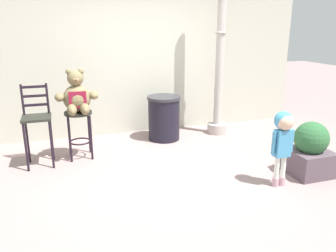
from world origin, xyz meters
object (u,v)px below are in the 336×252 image
Objects in this scene: lamppost at (220,64)px; child_walking at (283,133)px; bar_chair_empty at (37,121)px; teddy_bear at (77,97)px; trash_bin at (164,118)px; planter_with_shrub at (310,151)px; bar_stool_with_teddy at (79,125)px.

child_walking is at bearing -95.90° from lamppost.
teddy_bear is at bearing 8.26° from bar_chair_empty.
child_walking is 3.30m from bar_chair_empty.
planter_with_shrub is (1.41, -2.01, -0.05)m from trash_bin.
bar_stool_with_teddy is 0.75× the size of child_walking.
planter_with_shrub is at bearing -23.26° from bar_chair_empty.
child_walking reaches higher than planter_with_shrub.
child_walking is at bearing -37.58° from bar_stool_with_teddy.
trash_bin is at bearing 14.68° from bar_chair_empty.
planter_with_shrub is at bearing -29.04° from bar_stool_with_teddy.
trash_bin is at bearing 15.92° from bar_stool_with_teddy.
bar_stool_with_teddy is at bearing 11.42° from bar_chair_empty.
bar_chair_empty is 1.58× the size of planter_with_shrub.
bar_stool_with_teddy is 1.13× the size of teddy_bear.
teddy_bear reaches higher than child_walking.
lamppost reaches higher than child_walking.
planter_with_shrub is (0.59, 0.16, -0.36)m from child_walking.
teddy_bear is 2.88m from child_walking.
bar_chair_empty is 3.76m from planter_with_shrub.
trash_bin is 1.37m from lamppost.
teddy_bear is at bearing 45.77° from child_walking.
planter_with_shrub is (0.36, -2.03, -0.94)m from lamppost.
teddy_bear is at bearing -90.00° from bar_stool_with_teddy.
bar_chair_empty is at bearing 156.74° from planter_with_shrub.
bar_chair_empty reaches higher than child_walking.
teddy_bear is at bearing -169.38° from lamppost.
bar_chair_empty is at bearing -171.74° from teddy_bear.
bar_stool_with_teddy is at bearing 45.25° from child_walking.
lamppost is at bearing 10.18° from bar_chair_empty.
trash_bin is at bearing 124.94° from planter_with_shrub.
child_walking is at bearing -69.36° from trash_bin.
bar_stool_with_teddy is 0.23× the size of lamppost.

